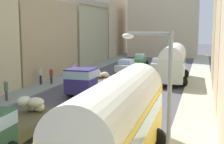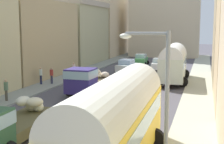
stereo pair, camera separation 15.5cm
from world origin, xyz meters
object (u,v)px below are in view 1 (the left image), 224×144
car_1 (140,60)px  car_2 (124,92)px  parked_bus_1 (173,61)px  car_3 (144,79)px  cargo_truck_1 (87,80)px  streetlamp_near (162,93)px  pedestrian_0 (73,70)px  pedestrian_3 (51,75)px  pedestrian_4 (41,75)px  parked_bus_0 (119,120)px  pedestrian_2 (6,89)px  car_4 (158,64)px  cargo_truck_0 (5,125)px  car_0 (126,66)px

car_1 → car_2: 24.02m
parked_bus_1 → car_3: bearing=-126.1°
cargo_truck_1 → streetlamp_near: size_ratio=1.25×
car_1 → streetlamp_near: bearing=-77.8°
pedestrian_0 → streetlamp_near: streetlamp_near is taller
cargo_truck_1 → pedestrian_3: 5.98m
pedestrian_3 → pedestrian_4: size_ratio=0.96×
parked_bus_0 → pedestrian_2: bearing=140.9°
cargo_truck_1 → car_2: (3.74, -1.93, -0.43)m
car_1 → car_4: bearing=-55.6°
cargo_truck_0 → car_2: (3.25, 10.85, -0.36)m
cargo_truck_0 → pedestrian_4: size_ratio=3.77×
car_3 → pedestrian_2: 13.18m
pedestrian_0 → streetlamp_near: bearing=-60.0°
car_2 → pedestrian_2: (-8.72, -2.64, 0.24)m
pedestrian_3 → streetlamp_near: size_ratio=0.31×
car_1 → car_3: (3.67, -16.82, -0.09)m
parked_bus_1 → parked_bus_0: bearing=-90.2°
parked_bus_0 → pedestrian_2: 14.74m
car_2 → pedestrian_3: pedestrian_3 is taller
parked_bus_0 → streetlamp_near: bearing=-16.8°
pedestrian_0 → pedestrian_4: pedestrian_4 is taller
car_2 → pedestrian_4: (-9.64, 4.51, 0.24)m
car_4 → parked_bus_0: bearing=-84.9°
car_0 → car_3: 9.15m
car_2 → car_3: size_ratio=1.05×
car_0 → car_2: car_0 is taller
car_3 → pedestrian_0: pedestrian_0 is taller
pedestrian_0 → car_3: bearing=-16.2°
cargo_truck_0 → car_3: 18.17m
cargo_truck_0 → car_3: bearing=78.7°
cargo_truck_1 → pedestrian_0: 8.73m
cargo_truck_1 → car_1: 21.86m
car_2 → pedestrian_3: bearing=149.7°
pedestrian_4 → car_3: bearing=13.9°
pedestrian_2 → cargo_truck_1: bearing=42.5°
pedestrian_2 → pedestrian_4: bearing=97.3°
pedestrian_4 → cargo_truck_1: bearing=-23.6°
car_1 → parked_bus_0: bearing=-80.4°
car_0 → car_2: (3.51, -15.28, -0.02)m
parked_bus_1 → pedestrian_3: bearing=-155.7°
car_3 → pedestrian_0: 8.86m
car_4 → pedestrian_3: size_ratio=2.29×
parked_bus_0 → car_4: 30.96m
pedestrian_3 → pedestrian_4: (-0.86, -0.62, 0.05)m
pedestrian_3 → streetlamp_near: bearing=-53.0°
pedestrian_2 → car_1: bearing=78.5°
cargo_truck_0 → pedestrian_3: cargo_truck_0 is taller
car_1 → streetlamp_near: 37.14m
cargo_truck_1 → car_1: cargo_truck_1 is taller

